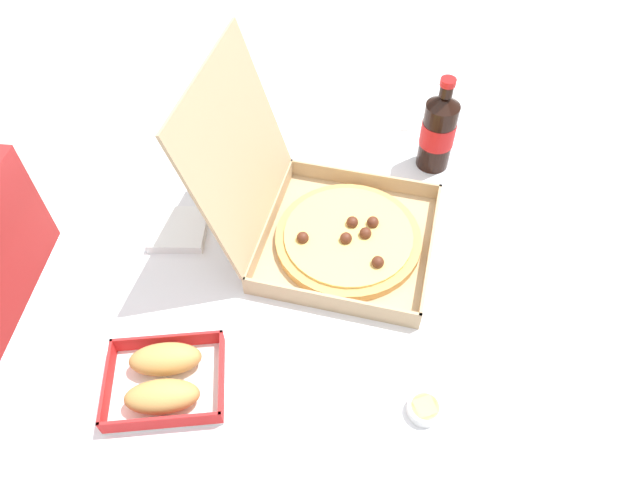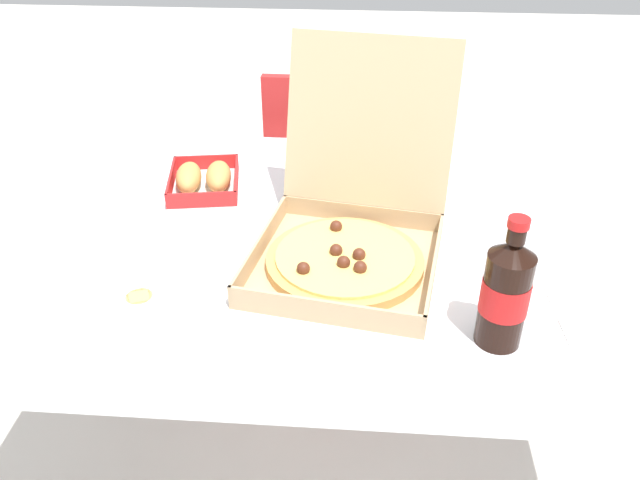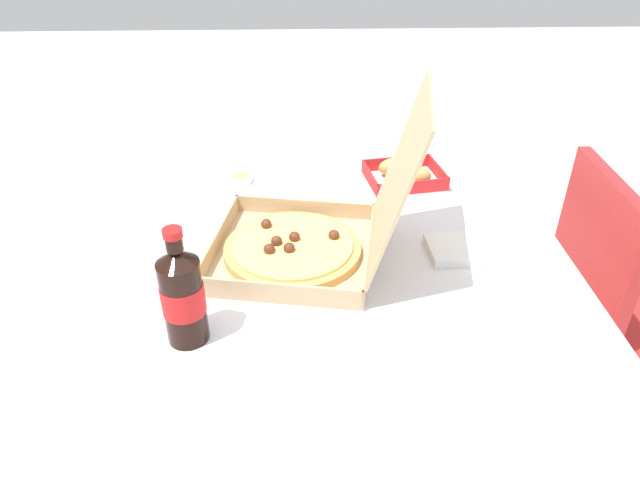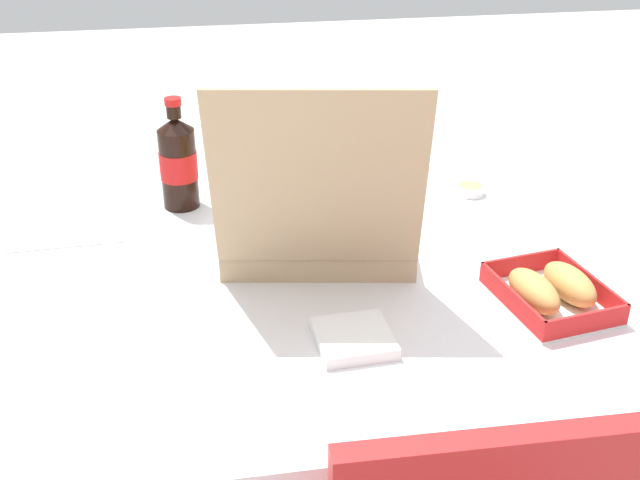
{
  "view_description": "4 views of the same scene",
  "coord_description": "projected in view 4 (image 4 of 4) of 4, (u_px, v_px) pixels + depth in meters",
  "views": [
    {
      "loc": [
        -0.68,
        -0.11,
        1.59
      ],
      "look_at": [
        0.01,
        -0.06,
        0.75
      ],
      "focal_mm": 32.12,
      "sensor_mm": 36.0,
      "label": 1
    },
    {
      "loc": [
        0.07,
        -1.09,
        1.38
      ],
      "look_at": [
        -0.0,
        -0.09,
        0.74
      ],
      "focal_mm": 36.14,
      "sensor_mm": 36.0,
      "label": 2
    },
    {
      "loc": [
        1.07,
        -0.09,
        1.4
      ],
      "look_at": [
        0.03,
        -0.06,
        0.73
      ],
      "focal_mm": 32.65,
      "sensor_mm": 36.0,
      "label": 3
    },
    {
      "loc": [
        0.26,
        1.16,
        1.39
      ],
      "look_at": [
        0.06,
        -0.02,
        0.75
      ],
      "focal_mm": 44.29,
      "sensor_mm": 36.0,
      "label": 4
    }
  ],
  "objects": [
    {
      "name": "dipping_sauce_cup",
      "position": [
        471.0,
        189.0,
        1.63
      ],
      "size": [
        0.06,
        0.06,
        0.02
      ],
      "color": "white",
      "rests_on": "dining_table"
    },
    {
      "name": "bread_side_box",
      "position": [
        551.0,
        290.0,
        1.25
      ],
      "size": [
        0.18,
        0.21,
        0.06
      ],
      "color": "white",
      "rests_on": "dining_table"
    },
    {
      "name": "napkin_pile",
      "position": [
        354.0,
        339.0,
        1.16
      ],
      "size": [
        0.12,
        0.12,
        0.02
      ],
      "primitive_type": "cube",
      "rotation": [
        0.0,
        0.0,
        0.06
      ],
      "color": "white",
      "rests_on": "dining_table"
    },
    {
      "name": "paper_menu",
      "position": [
        69.0,
        229.0,
        1.49
      ],
      "size": [
        0.22,
        0.16,
        0.0
      ],
      "primitive_type": "cube",
      "rotation": [
        0.0,
        0.0,
        0.04
      ],
      "color": "white",
      "rests_on": "dining_table"
    },
    {
      "name": "dining_table",
      "position": [
        354.0,
        298.0,
        1.4
      ],
      "size": [
        1.4,
        0.94,
        0.7
      ],
      "color": "white",
      "rests_on": "ground_plane"
    },
    {
      "name": "cola_bottle",
      "position": [
        178.0,
        162.0,
        1.54
      ],
      "size": [
        0.07,
        0.07,
        0.22
      ],
      "color": "black",
      "rests_on": "dining_table"
    },
    {
      "name": "pizza_box_open",
      "position": [
        319.0,
        222.0,
        1.41
      ],
      "size": [
        0.4,
        0.47,
        0.36
      ],
      "color": "tan",
      "rests_on": "dining_table"
    }
  ]
}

